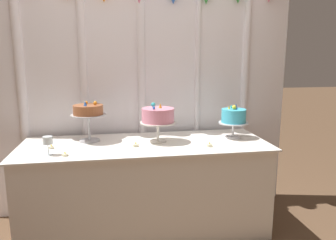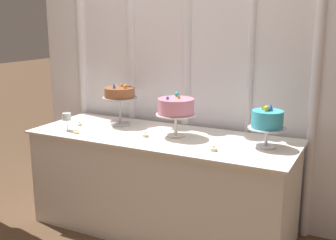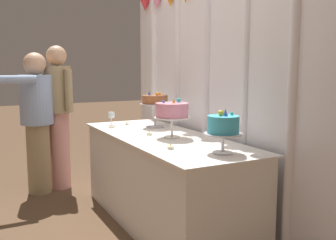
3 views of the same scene
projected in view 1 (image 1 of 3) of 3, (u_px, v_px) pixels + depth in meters
name	position (u px, v px, depth m)	size (l,w,h in m)	color
ground_plane	(148.00, 234.00, 2.77)	(24.00, 24.00, 0.00)	brown
draped_curtain	(138.00, 75.00, 3.03)	(2.96, 0.17, 2.46)	white
cake_table	(146.00, 187.00, 2.79)	(2.09, 0.77, 0.79)	white
cake_display_leftmost	(88.00, 112.00, 2.73)	(0.30, 0.30, 0.36)	#B2B2B7
cake_display_center	(158.00, 116.00, 2.71)	(0.30, 0.30, 0.34)	silver
cake_display_rightmost	(234.00, 117.00, 2.86)	(0.26, 0.26, 0.31)	silver
wine_glass	(48.00, 141.00, 2.37)	(0.07, 0.07, 0.14)	silver
tealight_far_left	(51.00, 147.00, 2.55)	(0.04, 0.04, 0.03)	beige
tealight_near_left	(65.00, 155.00, 2.36)	(0.05, 0.05, 0.03)	beige
tealight_near_right	(136.00, 145.00, 2.61)	(0.05, 0.05, 0.04)	beige
tealight_far_right	(210.00, 145.00, 2.61)	(0.05, 0.05, 0.04)	beige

